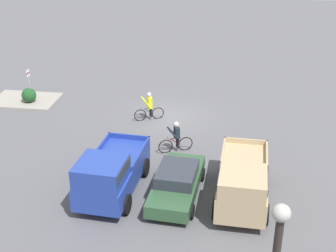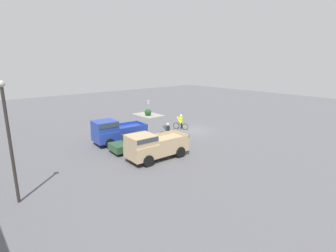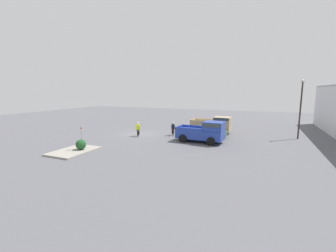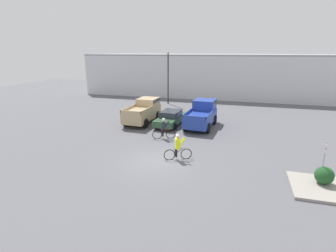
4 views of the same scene
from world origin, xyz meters
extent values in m
plane|color=#56565B|center=(0.00, 0.00, 0.00)|extent=(80.00, 80.00, 0.00)
cube|color=tan|center=(-4.27, 8.19, 0.92)|extent=(2.19, 5.05, 1.06)
cube|color=tan|center=(-4.21, 9.68, 1.81)|extent=(1.91, 2.06, 0.70)
cube|color=#333D47|center=(-4.21, 9.68, 1.96)|extent=(1.96, 1.90, 0.31)
cube|color=tan|center=(-5.27, 7.23, 1.58)|extent=(0.20, 2.99, 0.25)
cube|color=tan|center=(-3.36, 7.16, 1.58)|extent=(0.20, 2.99, 0.25)
cube|color=tan|center=(-4.37, 5.74, 1.58)|extent=(1.99, 0.16, 0.25)
cylinder|color=black|center=(-5.21, 9.77, 0.44)|extent=(0.25, 0.88, 0.87)
cylinder|color=black|center=(-3.22, 9.69, 0.44)|extent=(0.25, 0.88, 0.87)
cylinder|color=black|center=(-5.33, 6.69, 0.44)|extent=(0.25, 0.88, 0.87)
cylinder|color=black|center=(-3.34, 6.61, 0.44)|extent=(0.25, 0.88, 0.87)
cube|color=#2D5133|center=(-1.47, 8.28, 0.55)|extent=(2.12, 4.72, 0.58)
cube|color=#2D333D|center=(-1.47, 8.28, 1.10)|extent=(1.76, 2.18, 0.52)
cylinder|color=black|center=(-2.27, 9.81, 0.30)|extent=(0.22, 0.62, 0.61)
cylinder|color=black|center=(-0.47, 9.68, 0.30)|extent=(0.22, 0.62, 0.61)
cylinder|color=black|center=(-2.47, 6.87, 0.30)|extent=(0.22, 0.62, 0.61)
cylinder|color=black|center=(-0.68, 6.74, 0.30)|extent=(0.22, 0.62, 0.61)
cube|color=#233D9E|center=(1.33, 8.27, 0.87)|extent=(2.39, 5.04, 0.96)
cube|color=#233D9E|center=(1.43, 9.74, 1.81)|extent=(2.02, 2.09, 0.93)
cube|color=#333D47|center=(1.43, 9.74, 2.02)|extent=(2.07, 1.94, 0.41)
cube|color=#233D9E|center=(0.28, 7.36, 1.47)|extent=(0.28, 2.95, 0.25)
cube|color=#233D9E|center=(2.24, 7.23, 1.47)|extent=(0.28, 2.95, 0.25)
cube|color=#233D9E|center=(1.16, 5.86, 1.47)|extent=(2.05, 0.22, 0.25)
cylinder|color=black|center=(0.41, 9.86, 0.43)|extent=(0.28, 0.88, 0.86)
cylinder|color=black|center=(2.46, 9.72, 0.43)|extent=(0.28, 0.88, 0.86)
cylinder|color=black|center=(0.20, 6.83, 0.43)|extent=(0.28, 0.88, 0.86)
cylinder|color=black|center=(2.25, 6.68, 0.43)|extent=(0.28, 0.88, 0.86)
torus|color=black|center=(1.65, 0.81, 0.34)|extent=(0.68, 0.35, 0.73)
torus|color=black|center=(0.66, 0.36, 0.34)|extent=(0.68, 0.35, 0.73)
cylinder|color=#2D5133|center=(1.15, 0.59, 0.52)|extent=(0.53, 0.27, 0.39)
cylinder|color=#2D5133|center=(1.15, 0.59, 0.72)|extent=(0.56, 0.28, 0.04)
cylinder|color=#2D5133|center=(0.98, 0.51, 0.52)|extent=(0.05, 0.05, 0.36)
cylinder|color=#2D5133|center=(1.52, 0.76, 0.75)|extent=(0.21, 0.43, 0.02)
cylinder|color=black|center=(1.02, 0.63, 0.48)|extent=(0.16, 0.16, 0.54)
cylinder|color=black|center=(1.09, 0.46, 0.48)|extent=(0.16, 0.16, 0.54)
cube|color=yellow|center=(1.11, 0.57, 1.08)|extent=(0.37, 0.43, 0.67)
cylinder|color=yellow|center=(1.23, 0.81, 1.08)|extent=(0.52, 0.30, 0.72)
cylinder|color=yellow|center=(1.37, 0.50, 1.08)|extent=(0.52, 0.30, 0.72)
sphere|color=tan|center=(1.13, 0.58, 1.53)|extent=(0.22, 0.22, 0.22)
sphere|color=silver|center=(1.13, 0.58, 1.58)|extent=(0.24, 0.24, 0.24)
torus|color=black|center=(-0.42, 4.51, 0.36)|extent=(0.72, 0.36, 0.77)
torus|color=black|center=(-1.39, 4.06, 0.36)|extent=(0.72, 0.36, 0.77)
cylinder|color=maroon|center=(-0.90, 4.29, 0.55)|extent=(0.52, 0.26, 0.41)
cylinder|color=maroon|center=(-0.90, 4.29, 0.76)|extent=(0.55, 0.28, 0.04)
cylinder|color=maroon|center=(-1.07, 4.21, 0.55)|extent=(0.05, 0.05, 0.38)
cylinder|color=maroon|center=(-0.54, 4.45, 0.79)|extent=(0.21, 0.43, 0.02)
cylinder|color=black|center=(-1.04, 4.32, 0.50)|extent=(0.16, 0.16, 0.57)
cylinder|color=black|center=(-0.96, 4.16, 0.50)|extent=(0.16, 0.16, 0.57)
cube|color=#1E2833|center=(-0.95, 4.26, 1.07)|extent=(0.37, 0.43, 0.58)
cylinder|color=#1E2833|center=(-0.83, 4.51, 1.08)|extent=(0.52, 0.30, 0.63)
cylinder|color=#1E2833|center=(-0.69, 4.20, 1.08)|extent=(0.52, 0.30, 0.63)
sphere|color=tan|center=(-0.93, 4.28, 1.48)|extent=(0.24, 0.24, 0.24)
sphere|color=silver|center=(-0.93, 4.28, 1.54)|extent=(0.27, 0.27, 0.27)
cylinder|color=#9E9EA3|center=(8.97, -0.67, 1.20)|extent=(0.06, 0.06, 2.41)
cube|color=white|center=(8.97, -0.67, 2.08)|extent=(0.07, 0.30, 0.45)
cube|color=red|center=(8.97, -0.67, 2.08)|extent=(0.08, 0.30, 0.10)
cylinder|color=#2D2823|center=(-4.59, 18.12, 3.16)|extent=(0.16, 0.16, 6.32)
sphere|color=#B2B2A8|center=(-4.59, 18.12, 6.44)|extent=(0.36, 0.36, 0.36)
cube|color=gray|center=(9.59, -1.04, 0.07)|extent=(4.14, 2.87, 0.15)
sphere|color=#1E4C23|center=(9.12, -0.67, 0.61)|extent=(0.91, 0.91, 0.91)
camera|label=1|loc=(-3.53, 25.37, 11.56)|focal=50.00mm
camera|label=2|loc=(-19.74, 20.27, 7.55)|focal=28.00mm
camera|label=3|loc=(24.20, 14.36, 5.42)|focal=24.00mm
camera|label=4|loc=(4.88, -14.44, 6.68)|focal=28.00mm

